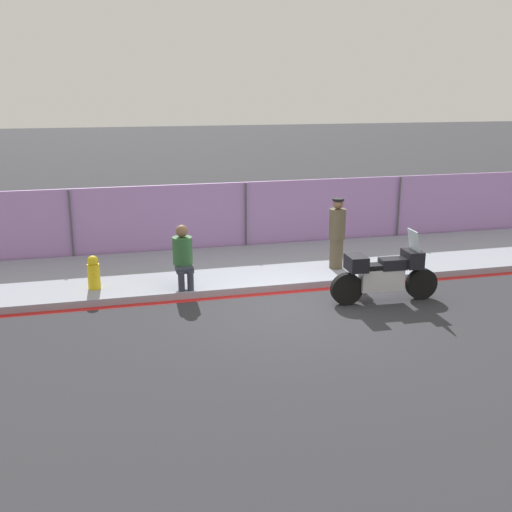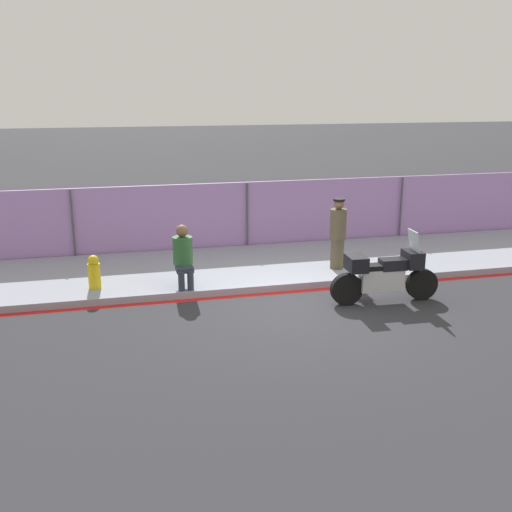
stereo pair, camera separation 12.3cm
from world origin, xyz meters
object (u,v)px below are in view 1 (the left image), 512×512
at_px(person_seated_on_curb, 183,253).
at_px(fire_hydrant, 94,273).
at_px(officer_standing, 337,233).
at_px(motorcycle, 384,274).

distance_m(person_seated_on_curb, fire_hydrant, 1.88).
height_order(officer_standing, person_seated_on_curb, officer_standing).
bearing_deg(fire_hydrant, officer_standing, 1.76).
bearing_deg(person_seated_on_curb, motorcycle, -22.41).
relative_size(officer_standing, person_seated_on_curb, 1.26).
relative_size(person_seated_on_curb, fire_hydrant, 1.82).
xyz_separation_m(motorcycle, fire_hydrant, (-5.65, 1.83, -0.09)).
bearing_deg(officer_standing, fire_hydrant, -178.24).
distance_m(motorcycle, person_seated_on_curb, 4.14).
height_order(person_seated_on_curb, fire_hydrant, person_seated_on_curb).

